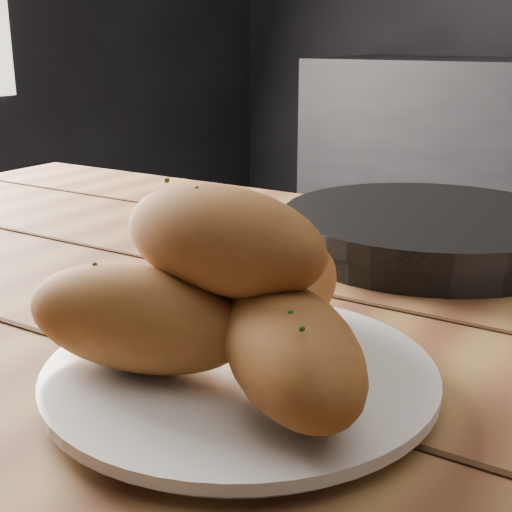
{
  "coord_description": "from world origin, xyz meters",
  "views": [
    {
      "loc": [
        -0.11,
        -0.95,
        0.98
      ],
      "look_at": [
        -0.35,
        -0.56,
        0.84
      ],
      "focal_mm": 50.0,
      "sensor_mm": 36.0,
      "label": 1
    }
  ],
  "objects": [
    {
      "name": "skillet",
      "position": [
        -0.35,
        -0.2,
        0.77
      ],
      "size": [
        0.45,
        0.32,
        0.05
      ],
      "color": "black",
      "rests_on": "table"
    },
    {
      "name": "bread_rolls",
      "position": [
        -0.36,
        -0.59,
        0.82
      ],
      "size": [
        0.28,
        0.24,
        0.12
      ],
      "color": "#A55F2E",
      "rests_on": "plate"
    },
    {
      "name": "table",
      "position": [
        -0.38,
        -0.49,
        0.66
      ],
      "size": [
        1.53,
        0.95,
        0.75
      ],
      "color": "brown",
      "rests_on": "ground"
    },
    {
      "name": "plate",
      "position": [
        -0.35,
        -0.58,
        0.76
      ],
      "size": [
        0.26,
        0.26,
        0.02
      ],
      "color": "white",
      "rests_on": "table"
    }
  ]
}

